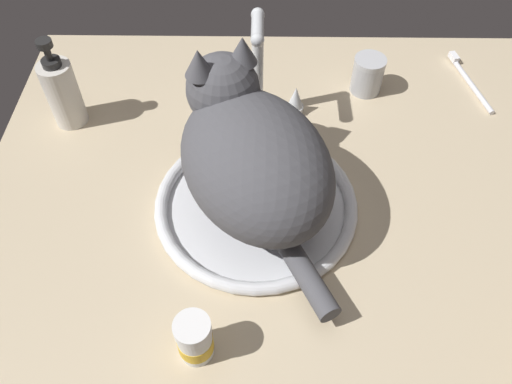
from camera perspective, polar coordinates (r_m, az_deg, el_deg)
name	(u,v)px	position (r cm, az deg, el deg)	size (l,w,h in cm)	color
countertop	(286,193)	(86.55, 3.32, -0.13)	(101.49, 83.86, 3.00)	#CCB793
sink_basin	(256,204)	(82.01, 0.00, -1.35)	(32.23, 32.23, 2.05)	white
faucet	(258,79)	(91.94, 0.17, 12.35)	(17.07, 9.61, 21.57)	silver
cat	(250,152)	(75.30, -0.65, 4.43)	(31.10, 38.21, 21.76)	#4C4C51
metal_jar	(368,75)	(102.40, 12.24, 12.56)	(5.99, 5.99, 7.23)	#B2B5BA
soap_pump_bottle	(63,92)	(97.78, -20.60, 10.29)	(5.79, 5.79, 17.25)	silver
pill_bottle	(195,340)	(68.18, -6.79, -15.89)	(4.73, 4.73, 7.99)	white
toothbrush	(469,81)	(111.70, 22.51, 11.28)	(5.07, 17.38, 1.70)	silver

